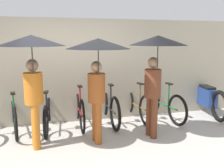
# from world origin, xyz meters

# --- Properties ---
(ground_plane) EXTENTS (30.00, 30.00, 0.00)m
(ground_plane) POSITION_xyz_m (0.00, 0.00, 0.00)
(ground_plane) COLOR #B7B2A8
(back_wall) EXTENTS (13.33, 0.12, 2.37)m
(back_wall) POSITION_xyz_m (0.00, 1.69, 1.18)
(back_wall) COLOR gray
(back_wall) RESTS_ON ground
(parked_bicycle_1) EXTENTS (0.45, 1.75, 1.11)m
(parked_bicycle_1) POSITION_xyz_m (-1.36, 1.33, 0.36)
(parked_bicycle_1) COLOR black
(parked_bicycle_1) RESTS_ON ground
(parked_bicycle_2) EXTENTS (0.44, 1.75, 1.03)m
(parked_bicycle_2) POSITION_xyz_m (-0.68, 1.29, 0.35)
(parked_bicycle_2) COLOR black
(parked_bicycle_2) RESTS_ON ground
(parked_bicycle_3) EXTENTS (0.44, 1.69, 0.99)m
(parked_bicycle_3) POSITION_xyz_m (0.00, 1.34, 0.38)
(parked_bicycle_3) COLOR black
(parked_bicycle_3) RESTS_ON ground
(parked_bicycle_4) EXTENTS (0.44, 1.81, 1.05)m
(parked_bicycle_4) POSITION_xyz_m (0.68, 1.35, 0.38)
(parked_bicycle_4) COLOR black
(parked_bicycle_4) RESTS_ON ground
(parked_bicycle_5) EXTENTS (0.44, 1.78, 1.04)m
(parked_bicycle_5) POSITION_xyz_m (1.36, 1.36, 0.38)
(parked_bicycle_5) COLOR black
(parked_bicycle_5) RESTS_ON ground
(parked_bicycle_6) EXTENTS (0.44, 1.79, 1.08)m
(parked_bicycle_6) POSITION_xyz_m (2.04, 1.29, 0.37)
(parked_bicycle_6) COLOR black
(parked_bicycle_6) RESTS_ON ground
(pedestrian_leading) EXTENTS (1.10, 1.10, 1.98)m
(pedestrian_leading) POSITION_xyz_m (-0.90, 0.30, 1.60)
(pedestrian_leading) COLOR #C66B1E
(pedestrian_leading) RESTS_ON ground
(pedestrian_center) EXTENTS (1.11, 1.11, 1.93)m
(pedestrian_center) POSITION_xyz_m (0.19, 0.24, 1.56)
(pedestrian_center) COLOR #9E4C1E
(pedestrian_center) RESTS_ON ground
(pedestrian_trailing) EXTENTS (1.07, 1.07, 1.98)m
(pedestrian_trailing) POSITION_xyz_m (1.29, 0.21, 1.59)
(pedestrian_trailing) COLOR brown
(pedestrian_trailing) RESTS_ON ground
(motorcycle) EXTENTS (0.58, 2.00, 0.94)m
(motorcycle) POSITION_xyz_m (3.28, 1.34, 0.42)
(motorcycle) COLOR black
(motorcycle) RESTS_ON ground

